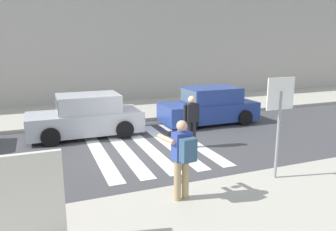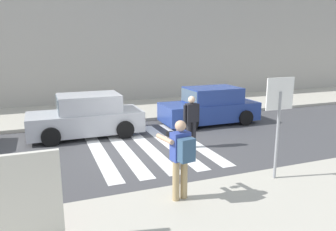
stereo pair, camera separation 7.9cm
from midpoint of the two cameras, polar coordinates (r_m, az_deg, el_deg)
name	(u,v)px [view 1 (the left image)]	position (r m, az deg, el deg)	size (l,w,h in m)	color
ground_plane	(149,148)	(10.83, -3.57, -5.73)	(120.00, 120.00, 0.00)	#424244
sidewalk_far	(110,111)	(16.43, -10.17, 0.72)	(60.00, 4.80, 0.14)	#B2AD9E
building_facade_far	(92,40)	(20.42, -13.17, 12.74)	(56.00, 4.00, 7.11)	#ADA89E
crosswalk_stripe_0	(99,152)	(10.66, -12.15, -6.29)	(0.44, 5.20, 0.01)	silver
crosswalk_stripe_1	(124,149)	(10.81, -7.95, -5.85)	(0.44, 5.20, 0.01)	silver
crosswalk_stripe_2	(147,146)	(11.01, -3.90, -5.40)	(0.44, 5.20, 0.01)	silver
crosswalk_stripe_3	(169,144)	(11.27, -0.01, -4.95)	(0.44, 5.20, 0.01)	silver
crosswalk_stripe_4	(190,141)	(11.58, 3.68, -4.49)	(0.44, 5.20, 0.01)	silver
stop_sign	(280,106)	(8.15, 18.62, 1.59)	(0.76, 0.08, 2.48)	gray
photographer_with_backpack	(182,153)	(6.80, 2.18, -6.62)	(0.67, 0.90, 1.72)	tan
pedestrian_crossing	(191,119)	(10.67, 3.87, -0.58)	(0.58, 0.26, 1.72)	#232328
parked_car_silver	(86,117)	(12.46, -14.23, -0.19)	(4.10, 1.92, 1.55)	#B7BABF
parked_car_blue	(209,107)	(14.06, 7.06, 1.55)	(4.10, 1.92, 1.55)	#284293
advertising_board	(29,201)	(5.84, -23.48, -13.52)	(1.10, 0.11, 1.60)	beige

